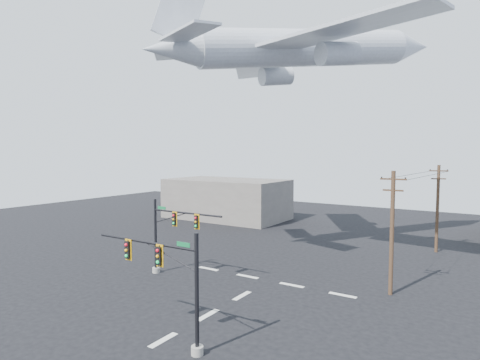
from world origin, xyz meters
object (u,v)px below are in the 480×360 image
Objects in this scene: utility_pole_a at (392,230)px; utility_pole_b at (437,207)px; airliner at (306,49)px; signal_mast_far at (169,235)px; signal_mast_near at (172,283)px.

utility_pole_a is 15.29m from utility_pole_b.
utility_pole_b is 20.67m from airliner.
signal_mast_far is at bearing -149.92° from utility_pole_b.
utility_pole_b is at bearing 49.56° from signal_mast_far.
utility_pole_a is at bearing 18.09° from signal_mast_far.
airliner reaches higher than utility_pole_a.
signal_mast_far reaches higher than signal_mast_near.
airliner reaches higher than utility_pole_b.
airliner reaches higher than signal_mast_far.
signal_mast_near is 26.73m from airliner.
utility_pole_a is at bearing -90.47° from airliner.
signal_mast_near is 12.29m from signal_mast_far.
utility_pole_b is (1.19, 15.25, 0.01)m from utility_pole_a.
utility_pole_a is (7.89, 14.25, 1.24)m from signal_mast_near.
signal_mast_near is 30.89m from utility_pole_b.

